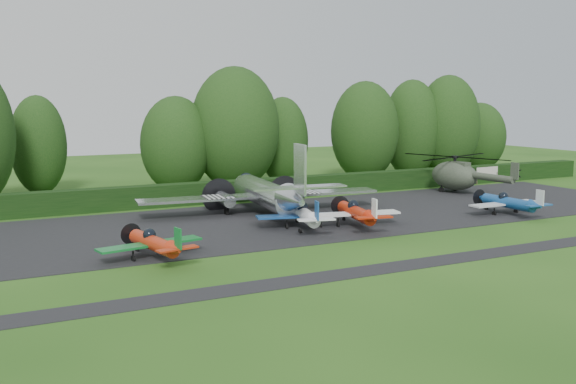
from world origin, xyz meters
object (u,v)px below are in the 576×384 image
light_plane_blue (508,202)px  sign_board (487,172)px  light_plane_red (153,243)px  light_plane_white (305,214)px  transport_plane (267,194)px  light_plane_orange (356,212)px  helicopter (455,173)px

light_plane_blue → sign_board: (13.30, 16.30, 0.22)m
light_plane_blue → sign_board: light_plane_blue is taller
light_plane_blue → light_plane_red: bearing=-176.6°
light_plane_red → light_plane_white: size_ratio=0.93×
transport_plane → light_plane_orange: 8.55m
transport_plane → light_plane_red: transport_plane is taller
helicopter → sign_board: bearing=30.8°
helicopter → sign_board: (8.50, 4.20, -0.78)m
light_plane_white → sign_board: 34.41m
light_plane_red → helicopter: 38.05m
light_plane_orange → light_plane_blue: bearing=-16.6°
transport_plane → sign_board: 32.45m
light_plane_blue → helicopter: bearing=68.8°
transport_plane → light_plane_orange: transport_plane is taller
transport_plane → light_plane_blue: bearing=-31.9°
light_plane_blue → helicopter: 13.05m
light_plane_blue → light_plane_white: bearing=173.0°
light_plane_red → light_plane_white: 13.14m
light_plane_orange → sign_board: bearing=17.0°
transport_plane → helicopter: bearing=1.9°
light_plane_red → light_plane_blue: size_ratio=0.98×
light_plane_white → helicopter: (22.95, 9.76, 0.95)m
light_plane_red → helicopter: size_ratio=0.49×
light_plane_red → light_plane_orange: size_ratio=0.91×
light_plane_orange → light_plane_blue: light_plane_orange is taller
transport_plane → helicopter: (23.07, 3.29, 0.20)m
light_plane_white → sign_board: size_ratio=2.18×
light_plane_blue → sign_board: size_ratio=2.07×
light_plane_white → light_plane_orange: 3.99m
light_plane_red → transport_plane: bearing=50.6°
light_plane_blue → light_plane_orange: bearing=175.3°
helicopter → transport_plane: bearing=-167.4°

